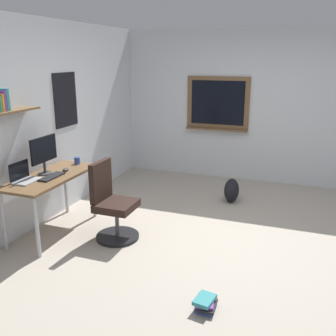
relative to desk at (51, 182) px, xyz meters
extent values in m
plane|color=#ADA393|center=(0.58, -2.09, -0.66)|extent=(5.20, 5.20, 0.00)
cube|color=silver|center=(0.58, 0.36, 0.64)|extent=(5.00, 0.10, 2.60)
cube|color=brown|center=(-0.26, 0.21, 0.89)|extent=(0.68, 0.20, 0.02)
cube|color=black|center=(0.87, 0.31, 0.89)|extent=(0.52, 0.01, 0.74)
cube|color=#7A3D99|center=(-0.40, 0.24, 1.01)|extent=(0.02, 0.14, 0.22)
cube|color=teal|center=(-0.36, 0.24, 1.02)|extent=(0.04, 0.14, 0.24)
cube|color=silver|center=(3.03, -2.09, 0.64)|extent=(0.10, 5.00, 2.60)
cube|color=brown|center=(2.96, -1.37, 0.69)|extent=(0.04, 1.10, 0.90)
cube|color=black|center=(2.95, -1.37, 0.69)|extent=(0.01, 0.94, 0.76)
cube|color=brown|center=(2.92, -1.37, 0.23)|extent=(0.12, 1.10, 0.03)
cube|color=brown|center=(0.00, 0.00, 0.07)|extent=(1.31, 0.57, 0.03)
cylinder|color=#B7B7BC|center=(-0.59, -0.22, -0.30)|extent=(0.04, 0.04, 0.71)
cylinder|color=#B7B7BC|center=(0.59, -0.22, -0.30)|extent=(0.04, 0.04, 0.71)
cylinder|color=#B7B7BC|center=(-0.59, 0.22, -0.30)|extent=(0.04, 0.04, 0.71)
cylinder|color=#B7B7BC|center=(0.59, 0.22, -0.30)|extent=(0.04, 0.04, 0.71)
cylinder|color=black|center=(0.11, -0.82, -0.64)|extent=(0.52, 0.52, 0.04)
cylinder|color=#4C4C51|center=(0.11, -0.82, -0.45)|extent=(0.05, 0.05, 0.34)
cube|color=black|center=(0.11, -0.82, -0.23)|extent=(0.44, 0.44, 0.09)
cube|color=black|center=(0.12, -0.63, 0.05)|extent=(0.40, 0.08, 0.48)
cube|color=#ADAFB5|center=(-0.29, 0.10, 0.09)|extent=(0.31, 0.21, 0.02)
cube|color=black|center=(-0.29, 0.20, 0.21)|extent=(0.31, 0.01, 0.21)
cylinder|color=#38383D|center=(0.03, 0.10, 0.09)|extent=(0.17, 0.17, 0.01)
cylinder|color=#38383D|center=(0.03, 0.10, 0.17)|extent=(0.03, 0.03, 0.14)
cube|color=black|center=(0.03, 0.09, 0.39)|extent=(0.46, 0.02, 0.31)
cube|color=black|center=(-0.07, -0.07, 0.10)|extent=(0.37, 0.13, 0.02)
ellipsoid|color=#262628|center=(0.21, -0.07, 0.10)|extent=(0.10, 0.06, 0.03)
cylinder|color=#334CA5|center=(0.55, -0.02, 0.13)|extent=(0.08, 0.08, 0.09)
ellipsoid|color=black|center=(1.79, -1.89, -0.48)|extent=(0.32, 0.22, 0.36)
cube|color=#3851B2|center=(-0.84, -2.18, -0.64)|extent=(0.21, 0.16, 0.03)
cube|color=black|center=(-0.86, -2.19, -0.62)|extent=(0.21, 0.16, 0.03)
cube|color=#7A3D99|center=(-0.84, -2.17, -0.59)|extent=(0.23, 0.18, 0.02)
cube|color=teal|center=(-0.86, -2.17, -0.56)|extent=(0.23, 0.18, 0.04)
camera|label=1|loc=(-3.66, -2.85, 1.47)|focal=40.91mm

